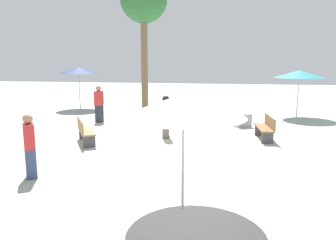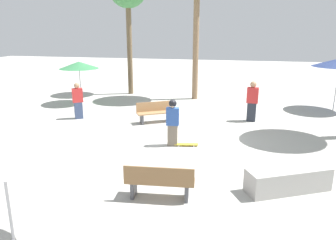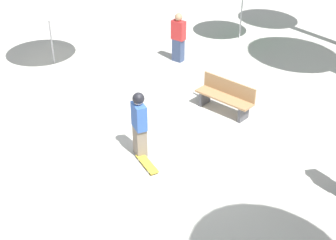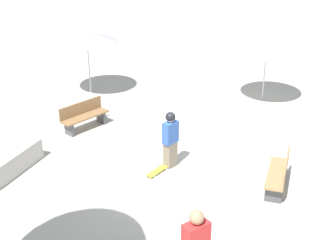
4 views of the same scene
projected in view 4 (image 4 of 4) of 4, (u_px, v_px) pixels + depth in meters
name	position (u px, v px, depth m)	size (l,w,h in m)	color
ground_plane	(175.00, 180.00, 11.95)	(60.00, 60.00, 0.00)	#B2AFA8
skater_main	(170.00, 138.00, 12.27)	(0.28, 0.44, 1.58)	#726656
skateboard	(158.00, 170.00, 12.29)	(0.35, 0.82, 0.07)	gold
concrete_ledge	(10.00, 163.00, 12.19)	(1.48, 2.11, 0.57)	#A8A39E
bench_near	(84.00, 116.00, 14.63)	(0.59, 1.63, 0.85)	#47474C
bench_far	(279.00, 174.00, 11.42)	(1.20, 1.60, 0.85)	#47474C
shade_umbrella_grey	(87.00, 36.00, 16.81)	(2.28, 2.28, 2.37)	#B7B7BC
shade_umbrella_white	(267.00, 46.00, 16.20)	(2.30, 2.30, 2.21)	#B7B7BC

